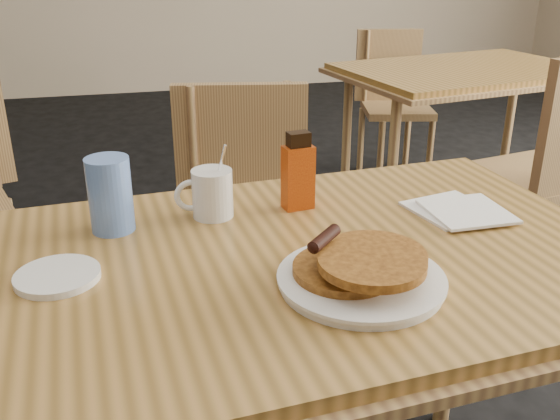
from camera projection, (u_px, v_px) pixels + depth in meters
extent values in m
cube|color=#AF7D3E|center=(316.00, 260.00, 1.13)|extent=(1.18, 0.83, 0.04)
cube|color=tan|center=(316.00, 267.00, 1.14)|extent=(1.22, 0.87, 0.02)
cylinder|color=tan|center=(454.00, 315.00, 1.65)|extent=(0.04, 0.04, 0.71)
cube|color=#AF7D3E|center=(466.00, 71.00, 2.82)|extent=(1.18, 0.88, 0.04)
cube|color=tan|center=(466.00, 75.00, 2.83)|extent=(1.22, 0.93, 0.02)
cylinder|color=tan|center=(391.00, 178.00, 2.62)|extent=(0.04, 0.04, 0.71)
cylinder|color=tan|center=(508.00, 129.00, 3.32)|extent=(0.04, 0.04, 0.71)
cube|color=tan|center=(255.00, 251.00, 1.83)|extent=(0.47, 0.47, 0.04)
cube|color=tan|center=(241.00, 155.00, 1.90)|extent=(0.40, 0.12, 0.44)
cylinder|color=tan|center=(211.00, 355.00, 1.73)|extent=(0.04, 0.04, 0.41)
cylinder|color=tan|center=(293.00, 284.00, 2.10)|extent=(0.04, 0.04, 0.41)
cube|color=tan|center=(397.00, 110.00, 3.53)|extent=(0.45, 0.45, 0.04)
cube|color=tan|center=(388.00, 65.00, 3.60)|extent=(0.37, 0.12, 0.41)
cylinder|color=tan|center=(380.00, 154.00, 3.45)|extent=(0.04, 0.04, 0.38)
cylinder|color=tan|center=(407.00, 136.00, 3.78)|extent=(0.04, 0.04, 0.38)
cube|color=tan|center=(542.00, 176.00, 2.36)|extent=(0.49, 0.49, 0.04)
cylinder|color=tan|center=(519.00, 256.00, 2.26)|extent=(0.04, 0.04, 0.43)
cylinder|color=tan|center=(543.00, 211.00, 2.64)|extent=(0.04, 0.04, 0.43)
cylinder|color=tan|center=(17.00, 256.00, 2.26)|extent=(0.04, 0.04, 0.44)
cylinder|color=white|center=(361.00, 281.00, 1.00)|extent=(0.26, 0.26, 0.02)
cylinder|color=white|center=(361.00, 277.00, 1.00)|extent=(0.27, 0.27, 0.01)
cylinder|color=#AF6B24|center=(345.00, 269.00, 1.00)|extent=(0.17, 0.17, 0.01)
cylinder|color=#AF6B24|center=(374.00, 256.00, 1.01)|extent=(0.17, 0.17, 0.01)
cylinder|color=#AF6B24|center=(372.00, 263.00, 0.96)|extent=(0.17, 0.17, 0.01)
cylinder|color=black|center=(324.00, 238.00, 1.00)|extent=(0.07, 0.07, 0.02)
cylinder|color=white|center=(212.00, 193.00, 1.25)|extent=(0.08, 0.08, 0.10)
torus|color=white|center=(191.00, 195.00, 1.24)|extent=(0.07, 0.01, 0.07)
cylinder|color=black|center=(212.00, 174.00, 1.23)|extent=(0.07, 0.07, 0.01)
cylinder|color=white|center=(218.00, 177.00, 1.24)|extent=(0.04, 0.04, 0.14)
cube|color=maroon|center=(298.00, 177.00, 1.28)|extent=(0.07, 0.05, 0.13)
cube|color=black|center=(298.00, 139.00, 1.25)|extent=(0.05, 0.04, 0.03)
cube|color=white|center=(451.00, 210.00, 1.29)|extent=(0.18, 0.18, 0.01)
cube|color=white|center=(467.00, 211.00, 1.26)|extent=(0.16, 0.16, 0.01)
cylinder|color=#5E87DD|center=(110.00, 195.00, 1.18)|extent=(0.10, 0.10, 0.15)
cylinder|color=white|center=(57.00, 276.00, 1.02)|extent=(0.16, 0.16, 0.01)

